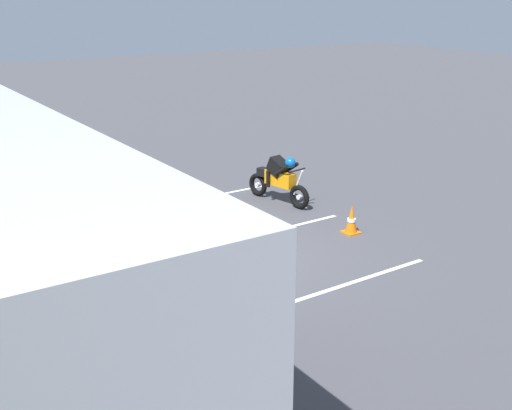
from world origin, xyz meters
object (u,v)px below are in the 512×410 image
object	(u,v)px
spectator_centre	(163,227)
spectator_left	(205,251)
tour_bus	(1,239)
parked_motorcycle_silver	(141,270)
spectator_far_left	(229,276)
stunt_motorcycle	(279,179)
traffic_cone	(352,220)

from	to	relation	value
spectator_centre	spectator_left	bearing A→B (deg)	-174.02
tour_bus	spectator_left	xyz separation A→B (m)	(-0.51, -3.04, -0.67)
tour_bus	spectator_centre	xyz separation A→B (m)	(0.85, -2.90, -0.64)
tour_bus	parked_motorcycle_silver	size ratio (longest dim) A/B	5.36
spectator_far_left	parked_motorcycle_silver	world-z (taller)	spectator_far_left
spectator_centre	stunt_motorcycle	size ratio (longest dim) A/B	0.83
spectator_centre	stunt_motorcycle	world-z (taller)	spectator_centre
spectator_left	stunt_motorcycle	world-z (taller)	spectator_left
spectator_far_left	stunt_motorcycle	bearing A→B (deg)	-39.84
spectator_left	traffic_cone	bearing A→B (deg)	-72.35
stunt_motorcycle	spectator_far_left	bearing A→B (deg)	140.16
stunt_motorcycle	traffic_cone	distance (m)	2.66
spectator_left	spectator_centre	bearing A→B (deg)	5.98
spectator_left	tour_bus	bearing A→B (deg)	80.51
spectator_far_left	stunt_motorcycle	size ratio (longest dim) A/B	0.88
spectator_left	spectator_centre	xyz separation A→B (m)	(1.36, 0.14, 0.03)
spectator_left	parked_motorcycle_silver	bearing A→B (deg)	42.16
tour_bus	traffic_cone	xyz separation A→B (m)	(0.85, -7.33, -1.34)
stunt_motorcycle	spectator_centre	bearing A→B (deg)	121.77
stunt_motorcycle	parked_motorcycle_silver	bearing A→B (deg)	122.28
spectator_far_left	spectator_centre	bearing A→B (deg)	-2.42
tour_bus	traffic_cone	size ratio (longest dim) A/B	17.29
traffic_cone	spectator_centre	bearing A→B (deg)	90.06
spectator_left	parked_motorcycle_silver	distance (m)	1.30
tour_bus	spectator_far_left	world-z (taller)	tour_bus
spectator_left	stunt_motorcycle	distance (m)	5.76
tour_bus	stunt_motorcycle	xyz separation A→B (m)	(3.49, -7.17, -1.03)
spectator_centre	traffic_cone	size ratio (longest dim) A/B	2.69
spectator_centre	tour_bus	bearing A→B (deg)	106.33
spectator_far_left	traffic_cone	distance (m)	5.29
spectator_far_left	spectator_left	world-z (taller)	spectator_far_left
spectator_far_left	stunt_motorcycle	world-z (taller)	spectator_far_left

